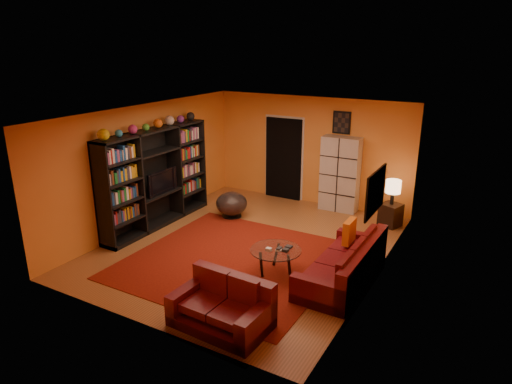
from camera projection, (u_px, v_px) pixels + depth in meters
The scene contains 20 objects.
floor at pixel (248, 245), 8.98m from camera, with size 6.00×6.00×0.00m, color brown.
ceiling at pixel (247, 113), 8.16m from camera, with size 6.00×6.00×0.00m, color white.
wall_back at pixel (310, 151), 11.05m from camera, with size 6.00×6.00×0.00m, color orange.
wall_front at pixel (134, 240), 6.09m from camera, with size 6.00×6.00×0.00m, color orange.
wall_left at pixel (147, 165), 9.74m from camera, with size 6.00×6.00×0.00m, color orange.
wall_right at pixel (380, 205), 7.40m from camera, with size 6.00×6.00×0.00m, color orange.
rug at pixel (234, 260), 8.35m from camera, with size 3.60×3.60×0.01m, color #5F120A.
doorway at pixel (284, 159), 11.43m from camera, with size 0.95×0.10×2.04m, color black.
wall_art_right at pixel (376, 192), 7.07m from camera, with size 0.03×1.00×0.70m, color black.
wall_art_back at pixel (342, 123), 10.45m from camera, with size 0.42×0.03×0.52m, color black.
entertainment_unit at pixel (156, 178), 9.71m from camera, with size 0.45×3.00×2.10m, color black.
tv at pixel (159, 181), 9.74m from camera, with size 0.12×0.88×0.51m, color black.
sofa at pixel (347, 265), 7.57m from camera, with size 0.92×2.21×0.85m.
loveseat at pixel (224, 306), 6.41m from camera, with size 1.40×0.88×0.85m.
throw_pillow at pixel (349, 231), 8.05m from camera, with size 0.12×0.42×0.42m, color orange.
coffee_table at pixel (276, 252), 7.78m from camera, with size 0.88×0.88×0.44m.
storage_cabinet at pixel (340, 174), 10.62m from camera, with size 0.88×0.39×1.76m, color #B5AFA7.
bowl_chair at pixel (232, 204), 10.36m from camera, with size 0.71×0.71×0.58m.
side_table at pixel (390, 215), 9.86m from camera, with size 0.40×0.40×0.50m, color black.
table_lamp at pixel (393, 187), 9.67m from camera, with size 0.32×0.32×0.53m.
Camera 1 is at (4.16, -7.06, 3.82)m, focal length 32.00 mm.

